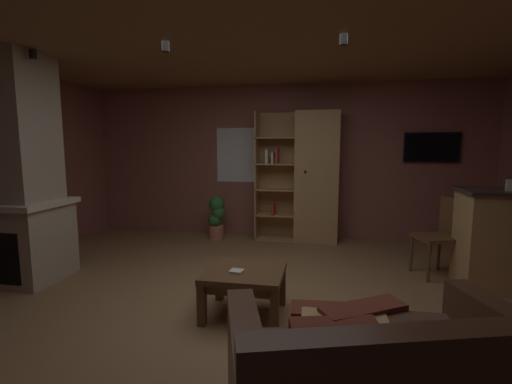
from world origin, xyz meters
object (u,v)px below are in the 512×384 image
(table_book_0, at_px, (237,271))
(coffee_table, at_px, (244,279))
(wall_mounted_tv, at_px, (432,147))
(bookshelf_cabinet, at_px, (311,178))
(stone_fireplace, at_px, (15,181))
(dining_chair, at_px, (442,231))
(potted_floor_plant, at_px, (217,216))

(table_book_0, bearing_deg, coffee_table, 51.99)
(coffee_table, height_order, wall_mounted_tv, wall_mounted_tv)
(coffee_table, bearing_deg, bookshelf_cabinet, 79.74)
(stone_fireplace, xyz_separation_m, coffee_table, (2.70, -0.40, -0.80))
(coffee_table, distance_m, table_book_0, 0.13)
(wall_mounted_tv, bearing_deg, bookshelf_cabinet, -173.36)
(dining_chair, xyz_separation_m, wall_mounted_tv, (0.24, 1.53, 0.96))
(table_book_0, bearing_deg, potted_floor_plant, 110.22)
(stone_fireplace, relative_size, dining_chair, 2.72)
(stone_fireplace, xyz_separation_m, dining_chair, (4.75, 0.99, -0.60))
(stone_fireplace, relative_size, bookshelf_cabinet, 1.22)
(stone_fireplace, relative_size, table_book_0, 22.51)
(table_book_0, relative_size, wall_mounted_tv, 0.14)
(table_book_0, bearing_deg, wall_mounted_tv, 51.74)
(table_book_0, xyz_separation_m, wall_mounted_tv, (2.35, 2.98, 1.07))
(stone_fireplace, bearing_deg, coffee_table, -8.44)
(bookshelf_cabinet, bearing_deg, coffee_table, -100.26)
(table_book_0, bearing_deg, stone_fireplace, 169.93)
(bookshelf_cabinet, bearing_deg, potted_floor_plant, -174.45)
(stone_fireplace, distance_m, wall_mounted_tv, 5.60)
(dining_chair, relative_size, wall_mounted_tv, 1.15)
(stone_fireplace, distance_m, potted_floor_plant, 2.83)
(stone_fireplace, xyz_separation_m, bookshelf_cabinet, (3.19, 2.30, -0.11))
(bookshelf_cabinet, height_order, dining_chair, bookshelf_cabinet)
(dining_chair, distance_m, wall_mounted_tv, 1.82)
(stone_fireplace, xyz_separation_m, wall_mounted_tv, (4.99, 2.51, 0.36))
(potted_floor_plant, distance_m, wall_mounted_tv, 3.52)
(stone_fireplace, distance_m, dining_chair, 4.89)
(potted_floor_plant, bearing_deg, stone_fireplace, -127.91)
(bookshelf_cabinet, height_order, table_book_0, bookshelf_cabinet)
(dining_chair, bearing_deg, wall_mounted_tv, 80.94)
(stone_fireplace, height_order, table_book_0, stone_fireplace)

